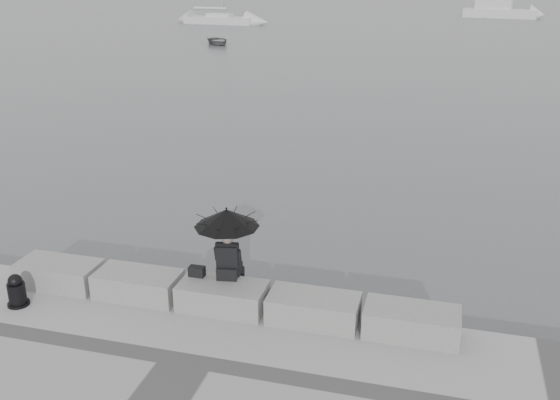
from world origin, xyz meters
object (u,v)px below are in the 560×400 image
(mooring_bollard, at_px, (17,292))
(sailboat_left, at_px, (220,19))
(dinghy, at_px, (217,41))
(motor_cruiser, at_px, (500,11))
(seated_person, at_px, (227,227))

(mooring_bollard, height_order, sailboat_left, sailboat_left)
(sailboat_left, xyz_separation_m, dinghy, (6.80, -19.12, -0.22))
(mooring_bollard, distance_m, dinghy, 45.10)
(dinghy, bearing_deg, motor_cruiser, 18.39)
(seated_person, distance_m, sailboat_left, 65.47)
(mooring_bollard, xyz_separation_m, sailboat_left, (-19.13, 62.50, -0.25))
(sailboat_left, bearing_deg, motor_cruiser, 33.71)
(seated_person, bearing_deg, dinghy, 101.01)
(motor_cruiser, bearing_deg, seated_person, -87.68)
(mooring_bollard, xyz_separation_m, motor_cruiser, (12.98, 80.69, 0.13))
(seated_person, height_order, motor_cruiser, motor_cruiser)
(motor_cruiser, bearing_deg, sailboat_left, -141.52)
(mooring_bollard, relative_size, sailboat_left, 0.05)
(motor_cruiser, distance_m, dinghy, 45.08)
(sailboat_left, distance_m, motor_cruiser, 36.90)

